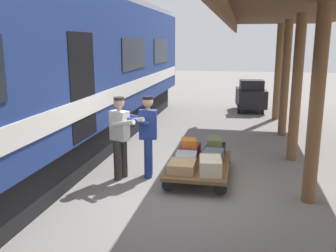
# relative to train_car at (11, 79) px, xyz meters

# --- Properties ---
(ground_plane) EXTENTS (60.00, 60.00, 0.00)m
(ground_plane) POSITION_rel_train_car_xyz_m (-3.65, 0.00, -2.06)
(ground_plane) COLOR slate
(platform_canopy) EXTENTS (3.20, 15.63, 3.56)m
(platform_canopy) POSITION_rel_train_car_xyz_m (-5.61, 0.00, 1.16)
(platform_canopy) COLOR brown
(platform_canopy) RESTS_ON ground_plane
(train_car) EXTENTS (3.03, 19.54, 4.00)m
(train_car) POSITION_rel_train_car_xyz_m (0.00, 0.00, 0.00)
(train_car) COLOR navy
(train_car) RESTS_ON ground_plane
(luggage_cart) EXTENTS (1.23, 2.05, 0.32)m
(luggage_cart) POSITION_rel_train_car_xyz_m (-3.63, -0.79, -1.78)
(luggage_cart) COLOR brown
(luggage_cart) RESTS_ON ground_plane
(suitcase_slate_roller) EXTENTS (0.43, 0.57, 0.28)m
(suitcase_slate_roller) POSITION_rel_train_car_xyz_m (-3.90, -0.79, -1.60)
(suitcase_slate_roller) COLOR #4C515B
(suitcase_slate_roller) RESTS_ON luggage_cart
(suitcase_burgundy_valise) EXTENTS (0.42, 0.64, 0.21)m
(suitcase_burgundy_valise) POSITION_rel_train_car_xyz_m (-3.36, -1.35, -1.63)
(suitcase_burgundy_valise) COLOR maroon
(suitcase_burgundy_valise) RESTS_ON luggage_cart
(suitcase_black_hardshell) EXTENTS (0.43, 0.67, 0.24)m
(suitcase_black_hardshell) POSITION_rel_train_car_xyz_m (-3.90, -1.35, -1.62)
(suitcase_black_hardshell) COLOR black
(suitcase_black_hardshell) RESTS_ON luggage_cart
(suitcase_cream_canvas) EXTENTS (0.48, 0.68, 0.29)m
(suitcase_cream_canvas) POSITION_rel_train_car_xyz_m (-3.90, -0.23, -1.59)
(suitcase_cream_canvas) COLOR beige
(suitcase_cream_canvas) RESTS_ON luggage_cart
(suitcase_tan_vintage) EXTENTS (0.51, 0.59, 0.19)m
(suitcase_tan_vintage) POSITION_rel_train_car_xyz_m (-3.36, -0.23, -1.64)
(suitcase_tan_vintage) COLOR tan
(suitcase_tan_vintage) RESTS_ON luggage_cart
(suitcase_gray_aluminum) EXTENTS (0.45, 0.55, 0.19)m
(suitcase_gray_aluminum) POSITION_rel_train_car_xyz_m (-3.36, -0.79, -1.64)
(suitcase_gray_aluminum) COLOR #9EA0A5
(suitcase_gray_aluminum) RESTS_ON luggage_cart
(suitcase_orange_carryall) EXTENTS (0.39, 0.44, 0.14)m
(suitcase_orange_carryall) POSITION_rel_train_car_xyz_m (-3.33, -1.35, -1.45)
(suitcase_orange_carryall) COLOR #CC6B23
(suitcase_orange_carryall) RESTS_ON suitcase_burgundy_valise
(suitcase_olive_duffel) EXTENTS (0.33, 0.49, 0.17)m
(suitcase_olive_duffel) POSITION_rel_train_car_xyz_m (-3.90, -1.35, -1.41)
(suitcase_olive_duffel) COLOR brown
(suitcase_olive_duffel) RESTS_ON suitcase_black_hardshell
(porter_in_overalls) EXTENTS (0.71, 0.50, 1.70)m
(porter_in_overalls) POSITION_rel_train_car_xyz_m (-2.55, -0.68, -1.14)
(porter_in_overalls) COLOR navy
(porter_in_overalls) RESTS_ON ground_plane
(porter_by_door) EXTENTS (0.73, 0.57, 1.70)m
(porter_by_door) POSITION_rel_train_car_xyz_m (-2.06, -0.46, -1.14)
(porter_by_door) COLOR #332D28
(porter_by_door) RESTS_ON ground_plane
(baggage_tug) EXTENTS (1.27, 1.80, 1.30)m
(baggage_tug) POSITION_rel_train_car_xyz_m (-4.80, -8.83, -1.43)
(baggage_tug) COLOR black
(baggage_tug) RESTS_ON ground_plane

